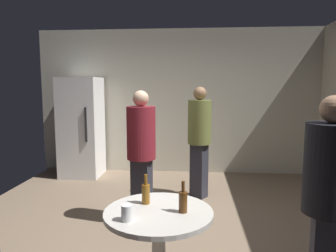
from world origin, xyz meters
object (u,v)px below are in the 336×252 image
Objects in this scene: plastic_cup_white at (127,213)px; person_in_maroon_shirt at (141,147)px; refrigerator at (81,127)px; beer_bottle_amber at (146,193)px; person_in_olive_shirt at (199,134)px; person_in_black_shirt at (329,193)px; foreground_table at (159,224)px; beer_bottle_brown at (183,201)px.

plastic_cup_white is 0.07× the size of person_in_maroon_shirt.
refrigerator is 7.83× the size of beer_bottle_amber.
person_in_olive_shirt is 2.55m from person_in_black_shirt.
beer_bottle_amber is at bearing 130.14° from foreground_table.
foreground_table is 0.51× the size of person_in_black_shirt.
person_in_black_shirt reaches higher than beer_bottle_amber.
refrigerator reaches higher than person_in_black_shirt.
person_in_olive_shirt is (0.33, 2.37, 0.32)m from foreground_table.
person_in_maroon_shirt reaches higher than beer_bottle_amber.
beer_bottle_amber is at bearing 76.55° from plastic_cup_white.
person_in_black_shirt is (1.53, -1.47, -0.01)m from person_in_maroon_shirt.
plastic_cup_white is 0.07× the size of person_in_olive_shirt.
plastic_cup_white is 1.37m from person_in_black_shirt.
plastic_cup_white is (1.61, -3.54, -0.11)m from refrigerator.
person_in_olive_shirt reaches higher than person_in_black_shirt.
refrigerator is at bearing -36.14° from person_in_black_shirt.
person_in_maroon_shirt is 1.01× the size of person_in_black_shirt.
refrigerator is 1.10× the size of person_in_olive_shirt.
beer_bottle_amber reaches higher than foreground_table.
person_in_black_shirt is at bearing -1.86° from beer_bottle_brown.
beer_bottle_amber is at bearing -62.27° from refrigerator.
refrigerator is 2.35m from person_in_olive_shirt.
foreground_table is at bearing 10.53° from person_in_black_shirt.
person_in_olive_shirt reaches higher than foreground_table.
beer_bottle_brown is 0.14× the size of person_in_olive_shirt.
refrigerator is at bearing 117.73° from beer_bottle_amber.
plastic_cup_white is at bearing 18.73° from person_in_black_shirt.
person_in_olive_shirt is at bearing 78.45° from plastic_cup_white.
beer_bottle_brown is (1.98, -3.36, -0.08)m from refrigerator.
person_in_olive_shirt is at bearing -58.21° from person_in_black_shirt.
foreground_table is at bearing -61.70° from refrigerator.
foreground_table is 0.50× the size of person_in_maroon_shirt.
refrigerator reaches higher than beer_bottle_brown.
refrigerator is 4.51m from person_in_black_shirt.
person_in_maroon_shirt is at bearing 110.78° from beer_bottle_brown.
foreground_table is 0.26m from beer_bottle_amber.
person_in_black_shirt is (0.84, -2.41, -0.03)m from person_in_olive_shirt.
foreground_table is 1.50m from person_in_maroon_shirt.
person_in_olive_shirt reaches higher than beer_bottle_amber.
refrigerator is 16.36× the size of plastic_cup_white.
person_in_maroon_shirt is (-0.55, 1.44, 0.11)m from beer_bottle_brown.
refrigerator is 7.83× the size of beer_bottle_brown.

